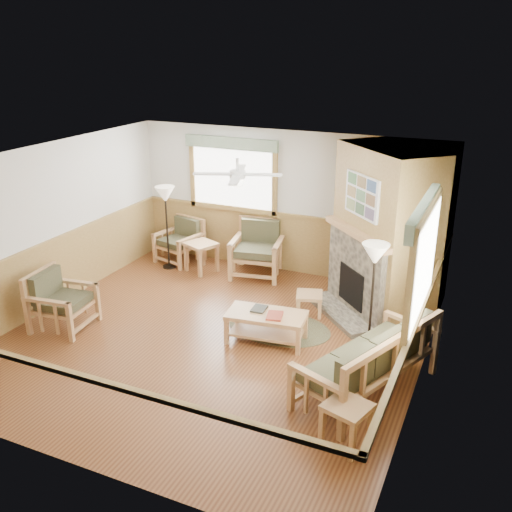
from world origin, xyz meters
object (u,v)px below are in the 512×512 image
at_px(coffee_table, 266,327).
at_px(floor_lamp_left, 167,228).
at_px(sofa, 367,359).
at_px(armchair_back_left, 179,241).
at_px(end_table_chairs, 201,257).
at_px(floor_lamp_right, 372,299).
at_px(footstool, 309,304).
at_px(armchair_back_right, 257,249).
at_px(armchair_left, 62,300).
at_px(end_table_sofa, 346,425).

xyz_separation_m(coffee_table, floor_lamp_left, (-2.91, 1.92, 0.59)).
distance_m(sofa, armchair_back_left, 5.42).
bearing_deg(armchair_back_left, sofa, -19.37).
relative_size(sofa, end_table_chairs, 3.52).
height_order(coffee_table, floor_lamp_right, floor_lamp_right).
xyz_separation_m(sofa, armchair_back_left, (-4.55, 2.95, -0.04)).
bearing_deg(footstool, floor_lamp_left, 165.84).
bearing_deg(armchair_back_right, floor_lamp_left, -178.65).
xyz_separation_m(armchair_back_right, armchair_left, (-1.88, -3.17, -0.06)).
height_order(sofa, end_table_chairs, sofa).
bearing_deg(sofa, armchair_back_left, -100.90).
relative_size(end_table_sofa, floor_lamp_left, 0.32).
bearing_deg(footstool, sofa, -52.18).
relative_size(coffee_table, floor_lamp_left, 0.71).
height_order(armchair_left, end_table_sofa, armchair_left).
bearing_deg(armchair_left, coffee_table, -81.06).
relative_size(footstool, floor_lamp_left, 0.25).
distance_m(armchair_back_right, armchair_left, 3.68).
xyz_separation_m(floor_lamp_left, floor_lamp_right, (4.36, -1.57, 0.00)).
relative_size(coffee_table, end_table_chairs, 1.99).
bearing_deg(armchair_back_left, end_table_chairs, -9.64).
distance_m(armchair_back_right, coffee_table, 2.59).
bearing_deg(armchair_back_left, coffee_table, -24.86).
distance_m(end_table_chairs, end_table_sofa, 5.45).
bearing_deg(armchair_left, floor_lamp_left, -9.93).
bearing_deg(end_table_chairs, floor_lamp_right, -24.28).
bearing_deg(armchair_back_right, end_table_chairs, -175.53).
relative_size(sofa, armchair_back_right, 2.00).
xyz_separation_m(armchair_left, floor_lamp_left, (0.14, 2.79, 0.36)).
height_order(coffee_table, end_table_sofa, end_table_sofa).
xyz_separation_m(armchair_back_left, floor_lamp_right, (4.34, -1.94, 0.39)).
relative_size(end_table_chairs, end_table_sofa, 1.11).
distance_m(armchair_back_right, floor_lamp_left, 1.80).
distance_m(sofa, floor_lamp_right, 1.09).
xyz_separation_m(sofa, floor_lamp_left, (-4.57, 2.58, 0.35)).
height_order(armchair_back_left, armchair_back_right, armchair_back_right).
relative_size(armchair_left, floor_lamp_right, 0.55).
xyz_separation_m(armchair_back_right, floor_lamp_right, (2.62, -1.94, 0.31)).
xyz_separation_m(armchair_back_right, end_table_chairs, (-1.05, -0.29, -0.22)).
distance_m(armchair_back_left, floor_lamp_left, 0.54).
relative_size(armchair_back_right, end_table_chairs, 1.76).
relative_size(floor_lamp_left, floor_lamp_right, 1.00).
relative_size(end_table_sofa, footstool, 1.25).
xyz_separation_m(armchair_back_right, floor_lamp_left, (-1.74, -0.37, 0.31)).
bearing_deg(floor_lamp_right, armchair_back_left, 155.87).
relative_size(sofa, end_table_sofa, 3.91).
xyz_separation_m(armchair_back_left, armchair_back_right, (1.72, 0.00, 0.08)).
bearing_deg(end_table_chairs, armchair_left, -106.11).
bearing_deg(sofa, armchair_back_right, -114.13).
xyz_separation_m(end_table_chairs, floor_lamp_right, (3.67, -1.65, 0.53)).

